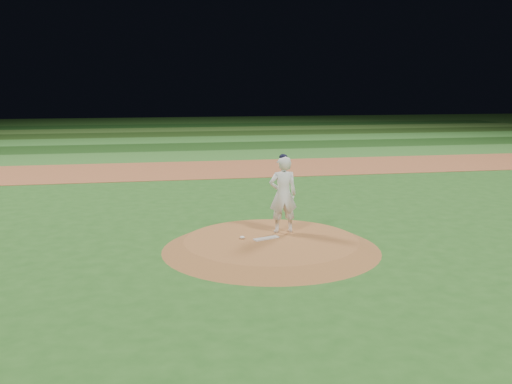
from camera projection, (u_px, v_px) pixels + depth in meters
ground at (271, 249)px, 14.43m from camera, size 120.00×120.00×0.00m
infield_dirt_band at (209, 169)px, 27.93m from camera, size 70.00×6.00×0.02m
outfield_stripe_0 at (199, 156)px, 33.24m from camera, size 70.00×5.00×0.02m
outfield_stripe_1 at (192, 147)px, 38.06m from camera, size 70.00×5.00×0.02m
outfield_stripe_2 at (187, 140)px, 42.89m from camera, size 70.00×5.00×0.02m
outfield_stripe_3 at (182, 134)px, 47.71m from camera, size 70.00×5.00×0.02m
outfield_stripe_4 at (179, 130)px, 52.53m from camera, size 70.00×5.00×0.02m
outfield_stripe_5 at (176, 126)px, 57.35m from camera, size 70.00×5.00×0.02m
pitchers_mound at (271, 244)px, 14.41m from camera, size 5.50×5.50×0.25m
pitching_rubber at (266, 238)px, 14.43m from camera, size 0.70×0.41×0.03m
rosin_bag at (242, 237)px, 14.45m from camera, size 0.12×0.12×0.07m
pitcher_on_mound at (283, 194)px, 14.93m from camera, size 0.75×0.50×2.08m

